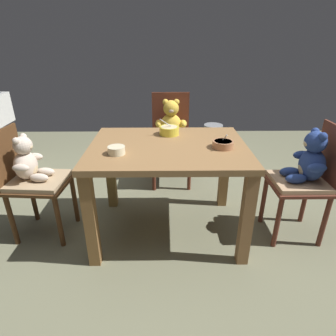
{
  "coord_description": "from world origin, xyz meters",
  "views": [
    {
      "loc": [
        -0.02,
        -1.87,
        1.41
      ],
      "look_at": [
        0.0,
        0.05,
        0.52
      ],
      "focal_mm": 30.2,
      "sensor_mm": 36.0,
      "label": 1
    }
  ],
  "objects_px": {
    "porridge_bowl_cream_near_left": "(116,150)",
    "porridge_bowl_terracotta_near_right": "(223,144)",
    "teddy_chair_near_right": "(307,170)",
    "porridge_bowl_yellow_far_center": "(169,130)",
    "dining_table": "(168,161)",
    "metal_pail": "(213,133)",
    "teddy_chair_far_center": "(171,130)",
    "teddy_chair_near_left": "(31,173)"
  },
  "relations": [
    {
      "from": "teddy_chair_far_center",
      "to": "porridge_bowl_terracotta_near_right",
      "type": "relative_size",
      "value": 5.88
    },
    {
      "from": "porridge_bowl_cream_near_left",
      "to": "metal_pail",
      "type": "relative_size",
      "value": 0.41
    },
    {
      "from": "teddy_chair_near_right",
      "to": "porridge_bowl_cream_near_left",
      "type": "xyz_separation_m",
      "value": [
        -1.33,
        -0.1,
        0.2
      ]
    },
    {
      "from": "porridge_bowl_yellow_far_center",
      "to": "teddy_chair_far_center",
      "type": "bearing_deg",
      "value": 87.41
    },
    {
      "from": "porridge_bowl_cream_near_left",
      "to": "porridge_bowl_yellow_far_center",
      "type": "distance_m",
      "value": 0.53
    },
    {
      "from": "teddy_chair_near_left",
      "to": "porridge_bowl_yellow_far_center",
      "type": "bearing_deg",
      "value": 18.26
    },
    {
      "from": "dining_table",
      "to": "porridge_bowl_cream_near_left",
      "type": "relative_size",
      "value": 9.86
    },
    {
      "from": "teddy_chair_far_center",
      "to": "teddy_chair_near_left",
      "type": "bearing_deg",
      "value": -50.36
    },
    {
      "from": "porridge_bowl_terracotta_near_right",
      "to": "metal_pail",
      "type": "distance_m",
      "value": 2.32
    },
    {
      "from": "porridge_bowl_cream_near_left",
      "to": "metal_pail",
      "type": "height_order",
      "value": "porridge_bowl_cream_near_left"
    },
    {
      "from": "teddy_chair_near_right",
      "to": "porridge_bowl_yellow_far_center",
      "type": "bearing_deg",
      "value": -17.0
    },
    {
      "from": "porridge_bowl_cream_near_left",
      "to": "porridge_bowl_terracotta_near_right",
      "type": "distance_m",
      "value": 0.72
    },
    {
      "from": "dining_table",
      "to": "metal_pail",
      "type": "xyz_separation_m",
      "value": [
        0.69,
        2.15,
        -0.48
      ]
    },
    {
      "from": "porridge_bowl_terracotta_near_right",
      "to": "metal_pail",
      "type": "relative_size",
      "value": 0.56
    },
    {
      "from": "teddy_chair_near_right",
      "to": "porridge_bowl_cream_near_left",
      "type": "bearing_deg",
      "value": 4.05
    },
    {
      "from": "teddy_chair_near_left",
      "to": "teddy_chair_far_center",
      "type": "relative_size",
      "value": 0.92
    },
    {
      "from": "teddy_chair_near_right",
      "to": "teddy_chair_far_center",
      "type": "relative_size",
      "value": 0.96
    },
    {
      "from": "metal_pail",
      "to": "dining_table",
      "type": "bearing_deg",
      "value": -107.89
    },
    {
      "from": "teddy_chair_near_left",
      "to": "teddy_chair_near_right",
      "type": "bearing_deg",
      "value": 2.91
    },
    {
      "from": "teddy_chair_near_right",
      "to": "metal_pail",
      "type": "height_order",
      "value": "teddy_chair_near_right"
    },
    {
      "from": "teddy_chair_near_left",
      "to": "porridge_bowl_yellow_far_center",
      "type": "distance_m",
      "value": 1.06
    },
    {
      "from": "teddy_chair_far_center",
      "to": "porridge_bowl_terracotta_near_right",
      "type": "height_order",
      "value": "teddy_chair_far_center"
    },
    {
      "from": "dining_table",
      "to": "porridge_bowl_cream_near_left",
      "type": "height_order",
      "value": "porridge_bowl_cream_near_left"
    },
    {
      "from": "dining_table",
      "to": "teddy_chair_near_right",
      "type": "relative_size",
      "value": 1.27
    },
    {
      "from": "teddy_chair_near_right",
      "to": "metal_pail",
      "type": "distance_m",
      "value": 2.27
    },
    {
      "from": "teddy_chair_far_center",
      "to": "porridge_bowl_cream_near_left",
      "type": "bearing_deg",
      "value": -20.98
    },
    {
      "from": "teddy_chair_far_center",
      "to": "porridge_bowl_terracotta_near_right",
      "type": "distance_m",
      "value": 1.0
    },
    {
      "from": "metal_pail",
      "to": "porridge_bowl_terracotta_near_right",
      "type": "bearing_deg",
      "value": -98.27
    },
    {
      "from": "metal_pail",
      "to": "porridge_bowl_yellow_far_center",
      "type": "bearing_deg",
      "value": -109.62
    },
    {
      "from": "dining_table",
      "to": "porridge_bowl_terracotta_near_right",
      "type": "xyz_separation_m",
      "value": [
        0.37,
        -0.06,
        0.15
      ]
    },
    {
      "from": "teddy_chair_far_center",
      "to": "porridge_bowl_cream_near_left",
      "type": "height_order",
      "value": "teddy_chair_far_center"
    },
    {
      "from": "dining_table",
      "to": "metal_pail",
      "type": "distance_m",
      "value": 2.31
    },
    {
      "from": "metal_pail",
      "to": "teddy_chair_far_center",
      "type": "bearing_deg",
      "value": -116.92
    },
    {
      "from": "teddy_chair_near_left",
      "to": "porridge_bowl_cream_near_left",
      "type": "xyz_separation_m",
      "value": [
        0.66,
        -0.14,
        0.23
      ]
    },
    {
      "from": "dining_table",
      "to": "teddy_chair_far_center",
      "type": "xyz_separation_m",
      "value": [
        0.04,
        0.86,
        -0.04
      ]
    },
    {
      "from": "dining_table",
      "to": "porridge_bowl_cream_near_left",
      "type": "distance_m",
      "value": 0.4
    },
    {
      "from": "teddy_chair_far_center",
      "to": "teddy_chair_near_right",
      "type": "bearing_deg",
      "value": 45.14
    },
    {
      "from": "teddy_chair_near_left",
      "to": "porridge_bowl_cream_near_left",
      "type": "relative_size",
      "value": 7.48
    },
    {
      "from": "teddy_chair_near_right",
      "to": "teddy_chair_near_left",
      "type": "bearing_deg",
      "value": -1.49
    },
    {
      "from": "porridge_bowl_cream_near_left",
      "to": "porridge_bowl_terracotta_near_right",
      "type": "bearing_deg",
      "value": 8.25
    },
    {
      "from": "teddy_chair_far_center",
      "to": "metal_pail",
      "type": "relative_size",
      "value": 3.28
    },
    {
      "from": "dining_table",
      "to": "metal_pail",
      "type": "relative_size",
      "value": 4.0
    }
  ]
}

